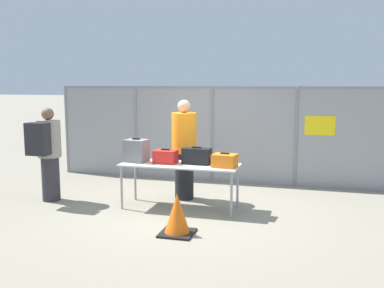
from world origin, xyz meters
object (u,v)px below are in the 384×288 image
(suitcase_black, at_px, (197,156))
(suitcase_red, at_px, (166,157))
(inspection_table, at_px, (180,167))
(suitcase_grey, at_px, (136,151))
(security_worker_near, at_px, (184,148))
(traveler_hooded, at_px, (47,151))
(suitcase_orange, at_px, (225,161))
(traffic_cone, at_px, (177,215))
(utility_trailer, at_px, (304,157))

(suitcase_black, bearing_deg, suitcase_red, -173.69)
(inspection_table, bearing_deg, suitcase_red, 174.37)
(suitcase_grey, height_order, security_worker_near, security_worker_near)
(traveler_hooded, bearing_deg, suitcase_black, -7.84)
(suitcase_orange, distance_m, security_worker_near, 1.12)
(suitcase_grey, relative_size, suitcase_red, 1.08)
(suitcase_red, distance_m, traffic_cone, 1.53)
(inspection_table, relative_size, security_worker_near, 1.10)
(traffic_cone, bearing_deg, suitcase_black, 92.48)
(suitcase_grey, height_order, traffic_cone, suitcase_grey)
(traveler_hooded, bearing_deg, security_worker_near, 5.47)
(security_worker_near, bearing_deg, traffic_cone, 120.65)
(suitcase_grey, xyz_separation_m, suitcase_red, (0.54, 0.01, -0.08))
(inspection_table, height_order, traffic_cone, inspection_table)
(suitcase_orange, xyz_separation_m, traffic_cone, (-0.46, -1.19, -0.61))
(inspection_table, distance_m, traffic_cone, 1.36)
(suitcase_grey, xyz_separation_m, utility_trailer, (2.83, 3.44, -0.56))
(suitcase_grey, bearing_deg, suitcase_orange, -2.20)
(suitcase_red, height_order, utility_trailer, suitcase_red)
(suitcase_orange, bearing_deg, suitcase_black, 165.86)
(suitcase_grey, bearing_deg, security_worker_near, 40.79)
(suitcase_grey, distance_m, traffic_cone, 1.83)
(suitcase_grey, distance_m, suitcase_red, 0.55)
(suitcase_black, bearing_deg, suitcase_orange, -14.14)
(suitcase_grey, bearing_deg, suitcase_red, 0.92)
(security_worker_near, relative_size, traffic_cone, 3.09)
(traveler_hooded, relative_size, security_worker_near, 0.92)
(suitcase_red, distance_m, suitcase_black, 0.55)
(suitcase_red, bearing_deg, suitcase_grey, -179.08)
(suitcase_black, height_order, traveler_hooded, traveler_hooded)
(suitcase_grey, xyz_separation_m, security_worker_near, (0.70, 0.61, -0.02))
(suitcase_grey, distance_m, utility_trailer, 4.49)
(suitcase_grey, relative_size, security_worker_near, 0.23)
(suitcase_grey, height_order, suitcase_orange, suitcase_grey)
(security_worker_near, bearing_deg, utility_trailer, -109.54)
(suitcase_red, xyz_separation_m, security_worker_near, (0.16, 0.60, 0.06))
(suitcase_grey, height_order, traveler_hooded, traveler_hooded)
(suitcase_black, xyz_separation_m, security_worker_near, (-0.38, 0.54, 0.04))
(suitcase_orange, xyz_separation_m, security_worker_near, (-0.90, 0.67, 0.07))
(suitcase_red, height_order, suitcase_orange, suitcase_red)
(utility_trailer, bearing_deg, security_worker_near, -126.95)
(suitcase_grey, bearing_deg, traveler_hooded, -172.67)
(suitcase_orange, bearing_deg, traveler_hooded, -177.34)
(suitcase_black, xyz_separation_m, traveler_hooded, (-2.73, -0.28, 0.02))
(suitcase_black, bearing_deg, security_worker_near, 125.30)
(suitcase_orange, distance_m, traffic_cone, 1.42)
(suitcase_red, relative_size, suitcase_orange, 0.92)
(inspection_table, distance_m, security_worker_near, 0.67)
(suitcase_red, bearing_deg, inspection_table, -5.63)
(suitcase_grey, height_order, suitcase_black, suitcase_grey)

